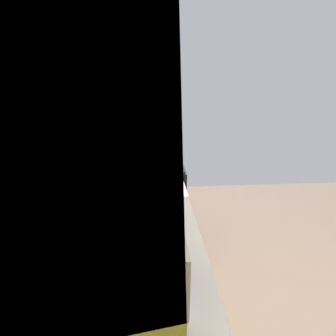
% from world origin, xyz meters
% --- Properties ---
extents(wall_back, '(3.75, 0.12, 2.65)m').
position_xyz_m(wall_back, '(0.00, 1.69, 1.32)').
color(wall_back, '#E9DD81').
rests_on(wall_back, ground_plane).
extents(upper_cabinets, '(2.24, 0.31, 0.57)m').
position_xyz_m(upper_cabinets, '(-0.37, 1.47, 1.86)').
color(upper_cabinets, '#D2CD6F').
extents(oven_range, '(0.63, 0.68, 1.10)m').
position_xyz_m(oven_range, '(1.38, 1.29, 0.48)').
color(oven_range, black).
rests_on(oven_range, ground_plane).
extents(microwave, '(0.48, 0.36, 0.30)m').
position_xyz_m(microwave, '(-0.38, 1.34, 1.07)').
color(microwave, '#B7BABF').
rests_on(microwave, counter_run).
extents(bowl, '(0.16, 0.16, 0.05)m').
position_xyz_m(bowl, '(0.13, 1.26, 0.95)').
color(bowl, gold).
rests_on(bowl, counter_run).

